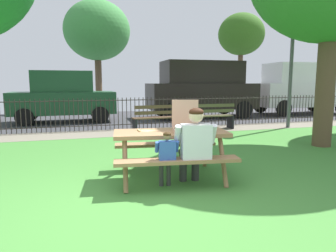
{
  "coord_description": "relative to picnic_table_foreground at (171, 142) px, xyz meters",
  "views": [
    {
      "loc": [
        -0.65,
        -3.52,
        1.54
      ],
      "look_at": [
        0.93,
        1.82,
        0.75
      ],
      "focal_mm": 32.75,
      "sensor_mm": 36.0,
      "label": 1
    }
  ],
  "objects": [
    {
      "name": "ground",
      "position": [
        -0.76,
        0.19,
        -0.61
      ],
      "size": [
        28.0,
        10.58,
        0.02
      ],
      "primitive_type": "cube",
      "color": "#448437"
    },
    {
      "name": "cobblestone_walkway",
      "position": [
        -0.76,
        4.78,
        -0.6
      ],
      "size": [
        28.0,
        1.4,
        0.01
      ],
      "primitive_type": "cube",
      "color": "gray"
    },
    {
      "name": "street_asphalt",
      "position": [
        -0.76,
        8.68,
        -0.6
      ],
      "size": [
        28.0,
        6.41,
        0.01
      ],
      "primitive_type": "cube",
      "color": "#38383D"
    },
    {
      "name": "picnic_table_foreground",
      "position": [
        0.0,
        0.0,
        0.0
      ],
      "size": [
        1.98,
        1.7,
        0.79
      ],
      "color": "#99704A",
      "rests_on": "ground"
    },
    {
      "name": "pizza_box_open",
      "position": [
        0.25,
        -0.02,
        0.27
      ],
      "size": [
        0.53,
        0.55,
        0.49
      ],
      "color": "tan",
      "rests_on": "picnic_table_foreground"
    },
    {
      "name": "pizza_slice_on_table",
      "position": [
        -0.39,
        0.18,
        0.18
      ],
      "size": [
        0.26,
        0.2,
        0.02
      ],
      "color": "#EFE279",
      "rests_on": "picnic_table_foreground"
    },
    {
      "name": "adult_at_table",
      "position": [
        0.2,
        -0.53,
        0.06
      ],
      "size": [
        0.63,
        0.63,
        1.19
      ],
      "color": "#313131",
      "rests_on": "ground"
    },
    {
      "name": "child_at_table",
      "position": [
        -0.22,
        -0.5,
        -0.08
      ],
      "size": [
        0.35,
        0.35,
        0.86
      ],
      "color": "#383838",
      "rests_on": "ground"
    },
    {
      "name": "iron_fence_streetside",
      "position": [
        -0.76,
        5.48,
        -0.06
      ],
      "size": [
        23.27,
        0.03,
        1.05
      ],
      "color": "#2D2823",
      "rests_on": "ground"
    },
    {
      "name": "park_bench_center",
      "position": [
        1.01,
        4.64,
        -0.18
      ],
      "size": [
        1.63,
        0.57,
        0.85
      ],
      "color": "brown",
      "rests_on": "ground"
    },
    {
      "name": "park_bench_right",
      "position": [
        2.78,
        4.64,
        -0.18
      ],
      "size": [
        1.6,
        0.47,
        0.85
      ],
      "color": "brown",
      "rests_on": "ground"
    },
    {
      "name": "lamp_post_walkway",
      "position": [
        5.53,
        4.23,
        2.21
      ],
      "size": [
        0.28,
        0.28,
        4.67
      ],
      "color": "#4C4C51",
      "rests_on": "ground"
    },
    {
      "name": "parked_car_center",
      "position": [
        -1.92,
        8.05,
        0.41
      ],
      "size": [
        3.92,
        1.86,
        1.98
      ],
      "color": "#1A4628",
      "rests_on": "ground"
    },
    {
      "name": "parked_car_right",
      "position": [
        3.89,
        8.05,
        0.71
      ],
      "size": [
        4.75,
        2.16,
        2.46
      ],
      "color": "black",
      "rests_on": "ground"
    },
    {
      "name": "parked_car_far_right",
      "position": [
        9.18,
        8.05,
        0.71
      ],
      "size": [
        4.77,
        2.21,
        2.46
      ],
      "color": "silver",
      "rests_on": "ground"
    },
    {
      "name": "far_tree_midleft",
      "position": [
        -0.18,
        13.54,
        3.81
      ],
      "size": [
        3.68,
        3.68,
        6.1
      ],
      "color": "brown",
      "rests_on": "ground"
    },
    {
      "name": "far_tree_center",
      "position": [
        8.9,
        13.54,
        3.99
      ],
      "size": [
        2.95,
        2.95,
        5.95
      ],
      "color": "brown",
      "rests_on": "ground"
    }
  ]
}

